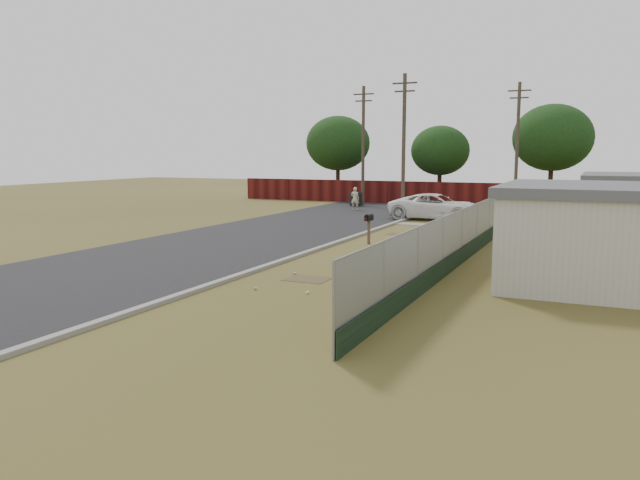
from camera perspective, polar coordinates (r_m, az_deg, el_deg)
The scene contains 12 objects.
ground at distance 24.50m, azimuth 5.61°, elevation -1.59°, with size 120.00×120.00×0.00m, color brown.
street at distance 34.40m, azimuth -0.73°, elevation 1.25°, with size 15.10×60.00×0.12m.
chainlink_fence at distance 24.57m, azimuth 13.32°, elevation 0.14°, with size 0.10×27.06×2.02m.
privacy_fence at distance 49.92m, azimuth 8.37°, elevation 4.29°, with size 30.00×0.12×1.80m, color #4F1311.
utility_poles at distance 45.02m, azimuth 9.81°, elevation 8.70°, with size 12.60×8.24×9.00m.
horizon_trees at distance 46.96m, azimuth 16.10°, elevation 8.39°, with size 33.32×31.94×7.78m.
fire_hydrant at distance 17.01m, azimuth 5.02°, elevation -4.45°, with size 0.44×0.44×0.88m.
mailbox at distance 27.86m, azimuth 4.50°, elevation 1.81°, with size 0.26×0.59×1.36m.
pickup_truck at distance 38.57m, azimuth 10.62°, elevation 3.01°, with size 2.63×5.71×1.59m, color white.
pedestrian at distance 44.30m, azimuth 3.23°, elevation 3.80°, with size 0.60×0.39×1.65m, color beige.
trash_bin at distance 47.60m, azimuth 3.26°, elevation 3.76°, with size 0.88×0.95×1.06m.
scattered_litter at distance 22.27m, azimuth 2.65°, elevation -2.43°, with size 2.78×12.32×0.07m.
Camera 1 is at (7.74, -22.89, 4.08)m, focal length 35.00 mm.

